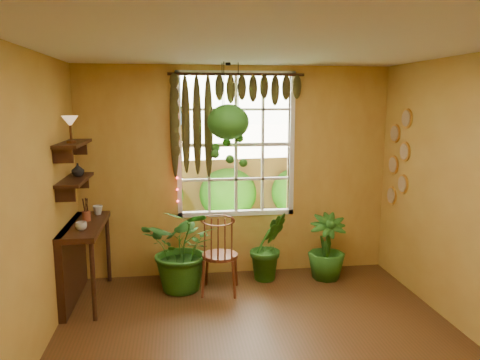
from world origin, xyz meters
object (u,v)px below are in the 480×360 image
Objects in this scene: potted_plant_left at (184,248)px; hanging_basket at (228,126)px; counter_ledge at (76,254)px; potted_plant_mid at (269,246)px; windsor_chair at (220,266)px.

hanging_basket reaches higher than potted_plant_left.
counter_ledge reaches higher than potted_plant_mid.
hanging_basket is (1.76, 0.26, 1.41)m from counter_ledge.
counter_ledge is 1.64m from windsor_chair.
windsor_chair is at bearing -152.73° from potted_plant_mid.
windsor_chair is at bearing -117.26° from hanging_basket.
hanging_basket is (0.55, 0.13, 1.44)m from potted_plant_left.
potted_plant_mid is at bearing 7.36° from hanging_basket.
potted_plant_mid is (2.28, 0.33, -0.11)m from counter_ledge.
windsor_chair is 1.10× the size of potted_plant_left.
potted_plant_left is 0.84× the size of hanging_basket.
hanging_basket is at bearing 8.40° from counter_ledge.
potted_plant_left is at bearing 172.08° from windsor_chair.
counter_ledge is 2.31m from potted_plant_mid.
counter_ledge is 1.22m from potted_plant_left.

